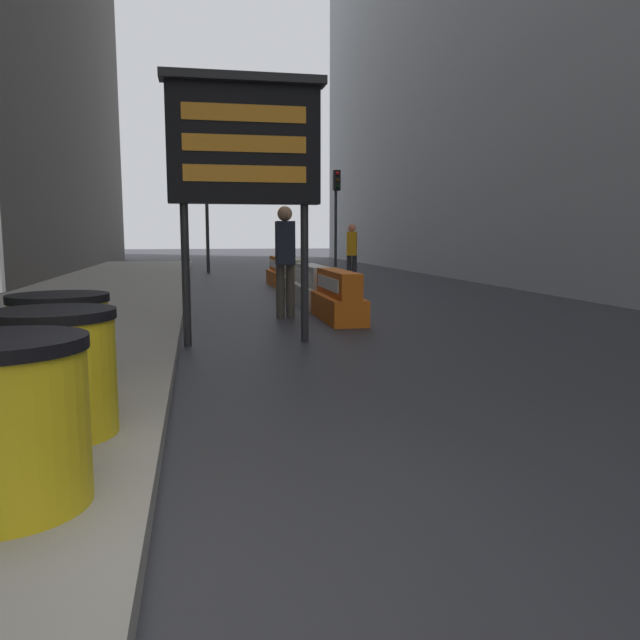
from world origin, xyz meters
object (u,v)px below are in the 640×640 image
object	(u,v)px
barrel_drum_back	(61,344)
message_board	(244,145)
jersey_barrier_orange_near	(280,273)
barrel_drum_foreground	(5,423)
pedestrian_passerby	(285,252)
traffic_light_far_side	(336,197)
barrel_drum_middle	(55,372)
jersey_barrier_orange_far	(338,298)
jersey_barrier_cream	(294,278)
pedestrian_worker	(352,249)
traffic_cone_near	(326,279)
jersey_barrier_white	(313,288)
traffic_light_near_curb	(207,197)

from	to	relation	value
barrel_drum_back	message_board	size ratio (longest dim) A/B	0.24
barrel_drum_back	jersey_barrier_orange_near	xyz separation A→B (m)	(3.26, 11.91, -0.20)
barrel_drum_foreground	pedestrian_passerby	bearing A→B (deg)	72.58
traffic_light_far_side	barrel_drum_back	bearing A→B (deg)	-108.09
barrel_drum_foreground	barrel_drum_middle	xyz separation A→B (m)	(-0.01, 1.05, 0.00)
barrel_drum_back	jersey_barrier_orange_far	bearing A→B (deg)	55.45
jersey_barrier_cream	pedestrian_worker	distance (m)	3.15
barrel_drum_foreground	pedestrian_passerby	xyz separation A→B (m)	(2.29, 7.31, 0.55)
barrel_drum_foreground	traffic_cone_near	xyz separation A→B (m)	(3.83, 11.36, -0.19)
pedestrian_worker	pedestrian_passerby	bearing A→B (deg)	174.04
jersey_barrier_white	pedestrian_passerby	size ratio (longest dim) A/B	1.10
barrel_drum_back	pedestrian_passerby	distance (m)	5.79
jersey_barrier_white	traffic_light_far_side	world-z (taller)	traffic_light_far_side
barrel_drum_back	traffic_cone_near	xyz separation A→B (m)	(4.01, 9.27, -0.19)
barrel_drum_back	message_board	world-z (taller)	message_board
jersey_barrier_white	traffic_light_far_side	xyz separation A→B (m)	(3.64, 14.18, 2.59)
traffic_light_near_curb	traffic_cone_near	bearing A→B (deg)	-73.64
traffic_cone_near	pedestrian_worker	size ratio (longest dim) A/B	0.42
traffic_cone_near	traffic_light_far_side	xyz separation A→B (m)	(2.89, 11.86, 2.59)
jersey_barrier_cream	traffic_cone_near	size ratio (longest dim) A/B	3.01
traffic_light_far_side	jersey_barrier_orange_near	bearing A→B (deg)	-111.53
jersey_barrier_orange_near	pedestrian_passerby	world-z (taller)	pedestrian_passerby
message_board	jersey_barrier_white	world-z (taller)	message_board
barrel_drum_middle	message_board	xyz separation A→B (m)	(1.47, 3.87, 1.91)
jersey_barrier_orange_far	traffic_light_far_side	xyz separation A→B (m)	(3.64, 16.39, 2.58)
jersey_barrier_orange_far	jersey_barrier_white	bearing A→B (deg)	90.00
traffic_light_near_curb	pedestrian_passerby	distance (m)	12.93
barrel_drum_foreground	pedestrian_worker	xyz separation A→B (m)	(5.07, 13.87, 0.45)
jersey_barrier_orange_near	pedestrian_passerby	xyz separation A→B (m)	(-0.79, -6.70, 0.74)
message_board	pedestrian_worker	distance (m)	9.76
barrel_drum_middle	traffic_cone_near	xyz separation A→B (m)	(3.83, 10.32, -0.19)
jersey_barrier_orange_far	jersey_barrier_orange_near	size ratio (longest dim) A/B	0.93
message_board	jersey_barrier_white	distance (m)	4.91
barrel_drum_middle	jersey_barrier_orange_far	bearing A→B (deg)	61.92
barrel_drum_middle	barrel_drum_foreground	bearing A→B (deg)	-89.69
jersey_barrier_white	jersey_barrier_orange_near	bearing A→B (deg)	90.00
traffic_light_near_curb	traffic_light_far_side	xyz separation A→B (m)	(5.45, 3.13, 0.21)
message_board	traffic_cone_near	bearing A→B (deg)	69.86
barrel_drum_back	barrel_drum_foreground	bearing A→B (deg)	-85.03
barrel_drum_foreground	traffic_light_near_curb	world-z (taller)	traffic_light_near_curb
jersey_barrier_white	traffic_cone_near	size ratio (longest dim) A/B	2.86
message_board	jersey_barrier_orange_near	xyz separation A→B (m)	(1.62, 9.08, -2.11)
barrel_drum_middle	traffic_light_far_side	world-z (taller)	traffic_light_far_side
barrel_drum_back	barrel_drum_middle	bearing A→B (deg)	-80.43
barrel_drum_back	pedestrian_passerby	bearing A→B (deg)	64.61
traffic_cone_near	jersey_barrier_orange_far	bearing A→B (deg)	-99.36
jersey_barrier_white	jersey_barrier_orange_near	xyz separation A→B (m)	(0.00, 4.96, -0.00)
jersey_barrier_cream	traffic_cone_near	xyz separation A→B (m)	(0.75, -0.15, -0.02)
barrel_drum_middle	jersey_barrier_orange_near	size ratio (longest dim) A/B	0.38
pedestrian_passerby	barrel_drum_foreground	bearing A→B (deg)	-15.13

